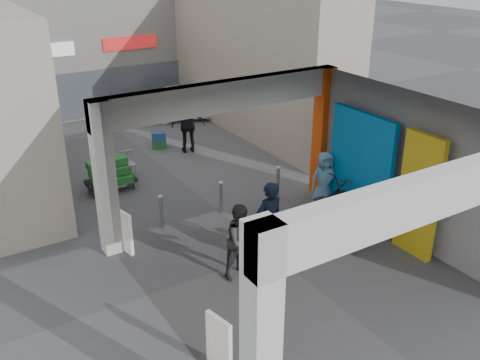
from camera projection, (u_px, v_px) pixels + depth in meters
ground at (272, 253)px, 12.00m from camera, size 90.00×90.00×0.00m
arcade_canopy at (320, 166)px, 10.69m from camera, size 6.40×6.45×6.40m
far_building at (73, 8)px, 21.25m from camera, size 18.00×4.08×8.00m
plaza_bldg_right at (257, 62)px, 18.97m from camera, size 2.00×9.00×5.00m
bollard_left at (161, 212)px, 12.90m from camera, size 0.09×0.09×0.85m
bollard_center at (221, 198)px, 13.63m from camera, size 0.09×0.09×0.85m
bollard_right at (278, 183)px, 14.37m from camera, size 0.09×0.09×0.91m
advert_board_near at (219, 343)px, 8.57m from camera, size 0.20×0.55×1.00m
advert_board_far at (125, 231)px, 11.88m from camera, size 0.20×0.55×1.00m
cafe_set at (114, 174)px, 15.37m from camera, size 1.32×1.06×0.80m
produce_stand at (111, 179)px, 14.92m from camera, size 1.33×0.72×0.88m
crate_stack at (159, 140)px, 18.04m from camera, size 0.54×0.47×0.56m
border_collie at (274, 238)px, 12.07m from camera, size 0.26×0.51×0.70m
man_with_dog at (269, 222)px, 11.38m from camera, size 0.70×0.48×1.86m
man_back_turned at (241, 241)px, 10.92m from camera, size 0.89×0.76×1.61m
man_elderly at (324, 180)px, 13.78m from camera, size 0.86×0.68×1.54m
man_crates at (188, 125)px, 17.45m from camera, size 1.19×0.79×1.88m
bicycle_front at (325, 203)px, 13.07m from camera, size 2.17×1.08×1.09m
bicycle_rear at (362, 220)px, 12.33m from camera, size 1.78×1.31×1.06m
white_van at (190, 101)px, 21.01m from camera, size 4.27×3.01×1.35m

